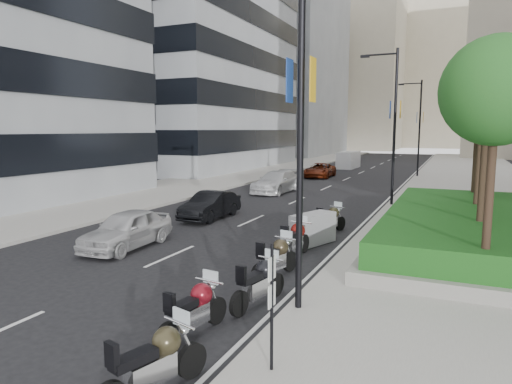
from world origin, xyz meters
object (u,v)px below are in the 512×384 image
Objects in this scene: parking_sign at (272,301)px; car_d at (320,170)px; lamp_post_1 at (392,119)px; motorcycle_3 at (276,258)px; lamp_post_0 at (294,104)px; motorcycle_5 at (313,229)px; motorcycle_4 at (295,240)px; car_c at (277,182)px; lamp_post_2 at (418,123)px; motorcycle_0 at (155,362)px; delivery_van at (348,161)px; motorcycle_6 at (330,220)px; car_b at (210,205)px; car_a at (127,229)px; motorcycle_1 at (195,310)px; motorcycle_2 at (260,282)px.

parking_sign is 35.53m from car_d.
parking_sign reaches higher than car_d.
lamp_post_1 reaches higher than motorcycle_3.
motorcycle_5 is (-1.51, 6.71, -4.46)m from lamp_post_0.
motorcycle_5 is at bearing 4.93° from motorcycle_4.
car_c is at bearing 33.84° from motorcycle_3.
lamp_post_1 is 13.28m from motorcycle_4.
lamp_post_2 reaches higher than motorcycle_0.
car_d is at bearing -88.17° from delivery_van.
motorcycle_6 is at bearing -76.16° from delivery_van.
car_b is at bearing 53.85° from motorcycle_3.
parking_sign is 9.98m from motorcycle_5.
lamp_post_2 is 4.20× the size of motorcycle_6.
delivery_van is (-7.23, 47.01, 0.29)m from motorcycle_0.
lamp_post_0 is at bearing -90.00° from lamp_post_1.
car_b reaches higher than motorcycle_4.
car_a reaches higher than motorcycle_0.
motorcycle_0 reaches higher than motorcycle_6.
parking_sign is 0.60× the size of car_b.
motorcycle_4 is (-1.51, -12.44, -4.42)m from lamp_post_1.
motorcycle_1 is 4.43m from motorcycle_3.
motorcycle_4 is at bearing -160.01° from motorcycle_5.
motorcycle_2 is 43.20m from delivery_van.
lamp_post_0 is 6.29m from motorcycle_0.
car_b is at bearing 36.15° from motorcycle_1.
motorcycle_3 is at bearing -170.40° from motorcycle_4.
motorcycle_6 is (-1.38, 8.87, -4.47)m from lamp_post_0.
lamp_post_2 is 2.17× the size of car_b.
lamp_post_0 is 3.99× the size of motorcycle_0.
parking_sign is at bearing -103.87° from motorcycle_1.
motorcycle_0 is 10.31m from car_a.
car_a is 1.03× the size of car_b.
motorcycle_4 is (-0.03, 6.70, 0.04)m from motorcycle_1.
lamp_post_0 is 4.55m from motorcycle_2.
motorcycle_1 is at bearing -79.02° from delivery_van.
delivery_van reaches higher than motorcycle_2.
car_c is (-6.90, 17.74, 0.15)m from motorcycle_3.
car_b is (-7.76, -25.38, -4.38)m from lamp_post_2.
motorcycle_3 is at bearing -77.91° from delivery_van.
car_a is at bearing -91.07° from car_d.
delivery_van is (-0.36, 33.04, 0.22)m from car_b.
parking_sign is 1.16× the size of motorcycle_5.
lamp_post_2 is 3.95× the size of motorcycle_2.
motorcycle_1 is 8.34m from car_a.
car_a is (-8.47, 6.30, -0.73)m from parking_sign.
car_d reaches higher than motorcycle_3.
car_c is at bearing 159.78° from lamp_post_1.
car_d is (-8.27, -3.62, -4.39)m from lamp_post_2.
parking_sign is at bearing -77.44° from car_d.
car_d is (-8.92, 34.38, -0.78)m from parking_sign.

